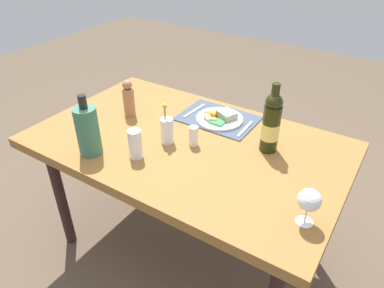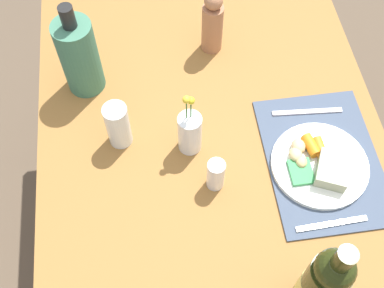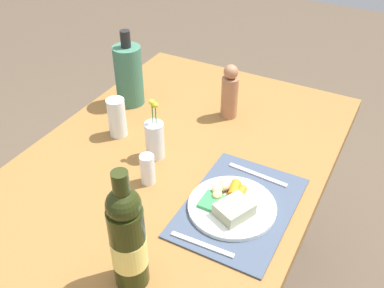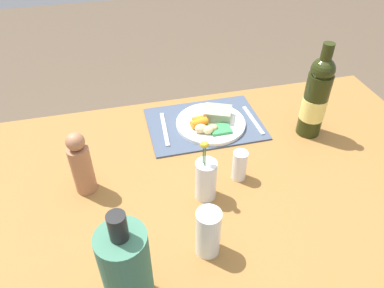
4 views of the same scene
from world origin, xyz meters
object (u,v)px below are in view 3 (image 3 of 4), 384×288
(flower_vase, at_px, (155,139))
(pepper_mill, at_px, (230,93))
(dining_table, at_px, (162,191))
(wine_bottle, at_px, (128,239))
(salt_shaker, at_px, (148,169))
(knife, at_px, (258,175))
(fork, at_px, (202,244))
(cooler_bottle, at_px, (129,75))
(water_tumbler, at_px, (117,120))
(dinner_plate, at_px, (231,204))

(flower_vase, bearing_deg, pepper_mill, -18.32)
(dining_table, relative_size, wine_bottle, 4.52)
(salt_shaker, bearing_deg, knife, -58.20)
(fork, distance_m, salt_shaker, 0.29)
(knife, height_order, cooler_bottle, cooler_bottle)
(salt_shaker, bearing_deg, fork, -119.88)
(water_tumbler, height_order, wine_bottle, wine_bottle)
(salt_shaker, bearing_deg, water_tumbler, 54.21)
(fork, xyz_separation_m, water_tumbler, (0.30, 0.47, 0.05))
(flower_vase, distance_m, salt_shaker, 0.13)
(dining_table, height_order, wine_bottle, wine_bottle)
(fork, relative_size, salt_shaker, 1.78)
(dining_table, height_order, water_tumbler, water_tumbler)
(knife, bearing_deg, water_tumbler, 95.58)
(dining_table, distance_m, salt_shaker, 0.13)
(pepper_mill, bearing_deg, flower_vase, 161.68)
(dining_table, relative_size, pepper_mill, 7.31)
(fork, relative_size, knife, 0.91)
(water_tumbler, xyz_separation_m, salt_shaker, (-0.16, -0.22, -0.01))
(flower_vase, bearing_deg, knife, -80.16)
(knife, bearing_deg, salt_shaker, 125.89)
(dining_table, distance_m, wine_bottle, 0.43)
(wine_bottle, distance_m, salt_shaker, 0.36)
(water_tumbler, distance_m, salt_shaker, 0.27)
(fork, bearing_deg, knife, -6.58)
(dinner_plate, relative_size, cooler_bottle, 0.86)
(knife, distance_m, water_tumbler, 0.50)
(wine_bottle, bearing_deg, dinner_plate, -19.43)
(knife, bearing_deg, cooler_bottle, 76.70)
(cooler_bottle, xyz_separation_m, wine_bottle, (-0.66, -0.46, 0.02))
(flower_vase, xyz_separation_m, wine_bottle, (-0.42, -0.20, 0.07))
(fork, height_order, wine_bottle, wine_bottle)
(salt_shaker, bearing_deg, dining_table, -17.40)
(salt_shaker, height_order, pepper_mill, pepper_mill)
(flower_vase, xyz_separation_m, salt_shaker, (-0.12, -0.05, -0.02))
(fork, xyz_separation_m, wine_bottle, (-0.16, 0.10, 0.13))
(knife, xyz_separation_m, wine_bottle, (-0.48, 0.13, 0.13))
(pepper_mill, bearing_deg, dining_table, 173.27)
(water_tumbler, height_order, salt_shaker, water_tumbler)
(dinner_plate, bearing_deg, dining_table, 81.22)
(dining_table, xyz_separation_m, cooler_bottle, (0.31, 0.32, 0.19))
(flower_vase, bearing_deg, water_tumbler, 76.06)
(cooler_bottle, xyz_separation_m, flower_vase, (-0.24, -0.26, -0.05))
(wine_bottle, bearing_deg, flower_vase, 25.19)
(dinner_plate, xyz_separation_m, water_tumbler, (0.15, 0.48, 0.04))
(pepper_mill, bearing_deg, wine_bottle, -173.05)
(fork, distance_m, cooler_bottle, 0.76)
(dining_table, bearing_deg, dinner_plate, -98.78)
(dining_table, bearing_deg, flower_vase, 41.23)
(dining_table, xyz_separation_m, knife, (0.13, -0.26, 0.08))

